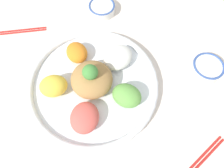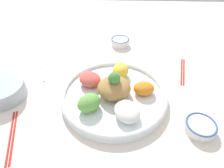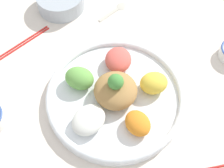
# 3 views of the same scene
# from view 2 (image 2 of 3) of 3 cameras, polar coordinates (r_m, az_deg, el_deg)

# --- Properties ---
(ground_plane) EXTENTS (2.40, 2.40, 0.00)m
(ground_plane) POSITION_cam_2_polar(r_m,az_deg,el_deg) (0.77, -2.32, -3.12)
(ground_plane) COLOR silver
(salad_platter) EXTENTS (0.42, 0.42, 0.12)m
(salad_platter) POSITION_cam_2_polar(r_m,az_deg,el_deg) (0.73, 0.50, -2.72)
(salad_platter) COLOR white
(salad_platter) RESTS_ON ground_plane
(sauce_bowl_red) EXTENTS (0.10, 0.10, 0.04)m
(sauce_bowl_red) POSITION_cam_2_polar(r_m,az_deg,el_deg) (1.09, 2.51, 12.83)
(sauce_bowl_red) COLOR white
(sauce_bowl_red) RESTS_ON ground_plane
(rice_bowl_blue) EXTENTS (0.10, 0.10, 0.03)m
(rice_bowl_blue) POSITION_cam_2_polar(r_m,az_deg,el_deg) (0.70, 25.32, -11.62)
(rice_bowl_blue) COLOR white
(rice_bowl_blue) RESTS_ON ground_plane
(side_serving_bowl) EXTENTS (0.17, 0.17, 0.06)m
(side_serving_bowl) POSITION_cam_2_polar(r_m,az_deg,el_deg) (0.85, -30.41, -1.62)
(side_serving_bowl) COLOR #A8B2BC
(side_serving_bowl) RESTS_ON ground_plane
(chopsticks_pair_near) EXTENTS (0.21, 0.07, 0.01)m
(chopsticks_pair_near) POSITION_cam_2_polar(r_m,az_deg,el_deg) (0.94, 20.79, 3.77)
(chopsticks_pair_near) COLOR red
(chopsticks_pair_near) RESTS_ON ground_plane
(chopsticks_pair_far) EXTENTS (0.21, 0.08, 0.01)m
(chopsticks_pair_far) POSITION_cam_2_polar(r_m,az_deg,el_deg) (0.72, -28.29, -13.71)
(chopsticks_pair_far) COLOR red
(chopsticks_pair_far) RESTS_ON ground_plane
(serving_spoon_main) EXTENTS (0.13, 0.06, 0.01)m
(serving_spoon_main) POSITION_cam_2_polar(r_m,az_deg,el_deg) (0.94, -19.93, 3.92)
(serving_spoon_main) COLOR beige
(serving_spoon_main) RESTS_ON ground_plane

